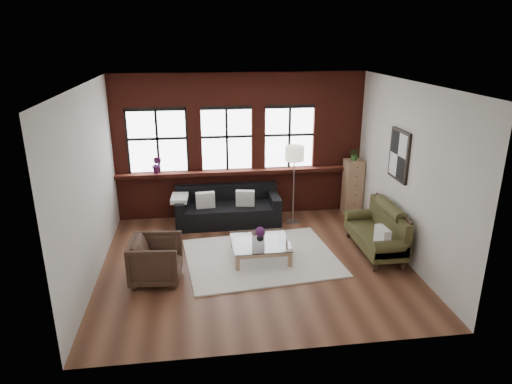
{
  "coord_description": "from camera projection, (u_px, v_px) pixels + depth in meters",
  "views": [
    {
      "loc": [
        -0.99,
        -7.41,
        3.96
      ],
      "look_at": [
        0.1,
        0.6,
        1.15
      ],
      "focal_mm": 32.0,
      "sensor_mm": 36.0,
      "label": 1
    }
  ],
  "objects": [
    {
      "name": "window_mid",
      "position": [
        227.0,
        140.0,
        10.04
      ],
      "size": [
        1.38,
        0.1,
        1.5
      ],
      "primitive_type": null,
      "color": "black",
      "rests_on": "brick_backwall"
    },
    {
      "name": "wall_poster",
      "position": [
        399.0,
        155.0,
        8.38
      ],
      "size": [
        0.05,
        0.74,
        0.94
      ],
      "primitive_type": null,
      "color": "black",
      "rests_on": "wall_right"
    },
    {
      "name": "shag_rug",
      "position": [
        261.0,
        257.0,
        8.5
      ],
      "size": [
        2.92,
        2.4,
        0.03
      ],
      "primitive_type": "cube",
      "rotation": [
        0.0,
        0.0,
        0.1
      ],
      "color": "silver",
      "rests_on": "floor"
    },
    {
      "name": "wall_left",
      "position": [
        89.0,
        186.0,
        7.49
      ],
      "size": [
        0.0,
        5.0,
        5.0
      ],
      "primitive_type": "plane",
      "rotation": [
        1.57,
        0.0,
        1.57
      ],
      "color": "beige",
      "rests_on": "ground"
    },
    {
      "name": "pillow_settee",
      "position": [
        382.0,
        237.0,
        8.06
      ],
      "size": [
        0.16,
        0.39,
        0.34
      ],
      "primitive_type": "cube",
      "rotation": [
        0.0,
        0.0,
        0.06
      ],
      "color": "silver",
      "rests_on": "vintage_settee"
    },
    {
      "name": "pillow_b",
      "position": [
        245.0,
        198.0,
        9.85
      ],
      "size": [
        0.42,
        0.21,
        0.34
      ],
      "primitive_type": "cube",
      "rotation": [
        0.0,
        0.0,
        -0.17
      ],
      "color": "silver",
      "rests_on": "dark_sofa"
    },
    {
      "name": "pillow_a",
      "position": [
        205.0,
        200.0,
        9.74
      ],
      "size": [
        0.41,
        0.17,
        0.34
      ],
      "primitive_type": "cube",
      "rotation": [
        0.0,
        0.0,
        0.08
      ],
      "color": "silver",
      "rests_on": "dark_sofa"
    },
    {
      "name": "window_right",
      "position": [
        289.0,
        138.0,
        10.22
      ],
      "size": [
        1.38,
        0.1,
        1.5
      ],
      "primitive_type": null,
      "color": "black",
      "rests_on": "brick_backwall"
    },
    {
      "name": "floor",
      "position": [
        255.0,
        262.0,
        8.36
      ],
      "size": [
        5.5,
        5.5,
        0.0
      ],
      "primitive_type": "plane",
      "color": "#512D1E",
      "rests_on": "ground"
    },
    {
      "name": "potted_plant_top",
      "position": [
        355.0,
        154.0,
        10.16
      ],
      "size": [
        0.27,
        0.23,
        0.29
      ],
      "primitive_type": "imported",
      "rotation": [
        0.0,
        0.0,
        0.01
      ],
      "color": "#2D5923",
      "rests_on": "drawer_chest"
    },
    {
      "name": "drawer_chest",
      "position": [
        352.0,
        187.0,
        10.42
      ],
      "size": [
        0.39,
        0.39,
        1.28
      ],
      "primitive_type": "cube",
      "color": "#9F7856",
      "rests_on": "floor"
    },
    {
      "name": "flowers",
      "position": [
        260.0,
        232.0,
        8.36
      ],
      "size": [
        0.19,
        0.19,
        0.19
      ],
      "primitive_type": "sphere",
      "color": "#4E1B4F",
      "rests_on": "vase"
    },
    {
      "name": "dark_sofa",
      "position": [
        228.0,
        206.0,
        9.96
      ],
      "size": [
        2.25,
        0.91,
        0.82
      ],
      "primitive_type": null,
      "color": "black",
      "rests_on": "floor"
    },
    {
      "name": "vase",
      "position": [
        260.0,
        237.0,
        8.4
      ],
      "size": [
        0.18,
        0.18,
        0.14
      ],
      "primitive_type": "imported",
      "rotation": [
        0.0,
        0.0,
        -0.39
      ],
      "color": "#B2B2B2",
      "rests_on": "coffee_table"
    },
    {
      "name": "vintage_settee",
      "position": [
        375.0,
        230.0,
        8.6
      ],
      "size": [
        0.75,
        1.7,
        0.91
      ],
      "primitive_type": null,
      "color": "#3A371A",
      "rests_on": "floor"
    },
    {
      "name": "sill_ledge",
      "position": [
        241.0,
        171.0,
        10.22
      ],
      "size": [
        5.5,
        0.3,
        0.08
      ],
      "primitive_type": "cube",
      "color": "#591E15",
      "rests_on": "brick_backwall"
    },
    {
      "name": "floor_lamp",
      "position": [
        294.0,
        182.0,
        9.81
      ],
      "size": [
        0.4,
        0.4,
        1.88
      ],
      "primitive_type": null,
      "color": "#A5A5A8",
      "rests_on": "floor"
    },
    {
      "name": "sill_plant",
      "position": [
        157.0,
        165.0,
        9.88
      ],
      "size": [
        0.26,
        0.24,
        0.39
      ],
      "primitive_type": "imported",
      "rotation": [
        0.0,
        0.0,
        -0.39
      ],
      "color": "#4E1B4F",
      "rests_on": "sill_ledge"
    },
    {
      "name": "window_left",
      "position": [
        158.0,
        142.0,
        9.85
      ],
      "size": [
        1.38,
        0.1,
        1.5
      ],
      "primitive_type": null,
      "color": "black",
      "rests_on": "brick_backwall"
    },
    {
      "name": "wall_right",
      "position": [
        406.0,
        173.0,
        8.18
      ],
      "size": [
        0.0,
        5.0,
        5.0
      ],
      "primitive_type": "plane",
      "rotation": [
        1.57,
        0.0,
        -1.57
      ],
      "color": "beige",
      "rests_on": "ground"
    },
    {
      "name": "coffee_table",
      "position": [
        260.0,
        249.0,
        8.48
      ],
      "size": [
        1.06,
        1.06,
        0.36
      ],
      "primitive_type": null,
      "rotation": [
        0.0,
        0.0,
        0.01
      ],
      "color": "#9F7856",
      "rests_on": "shag_rug"
    },
    {
      "name": "ceiling",
      "position": [
        255.0,
        84.0,
        7.31
      ],
      "size": [
        5.5,
        5.5,
        0.0
      ],
      "primitive_type": "plane",
      "rotation": [
        3.14,
        0.0,
        0.0
      ],
      "color": "white",
      "rests_on": "ground"
    },
    {
      "name": "wall_back",
      "position": [
        240.0,
        146.0,
        10.18
      ],
      "size": [
        5.5,
        0.0,
        5.5
      ],
      "primitive_type": "plane",
      "rotation": [
        1.57,
        0.0,
        0.0
      ],
      "color": "beige",
      "rests_on": "ground"
    },
    {
      "name": "brick_backwall",
      "position": [
        240.0,
        146.0,
        10.12
      ],
      "size": [
        5.5,
        0.12,
        3.2
      ],
      "primitive_type": null,
      "color": "#591E15",
      "rests_on": "floor"
    },
    {
      "name": "armchair",
      "position": [
        156.0,
        260.0,
        7.63
      ],
      "size": [
        0.9,
        0.88,
        0.76
      ],
      "primitive_type": "imported",
      "rotation": [
        0.0,
        0.0,
        1.49
      ],
      "color": "#38251C",
      "rests_on": "floor"
    },
    {
      "name": "wall_front",
      "position": [
        282.0,
        241.0,
        5.5
      ],
      "size": [
        5.5,
        0.0,
        5.5
      ],
      "primitive_type": "plane",
      "rotation": [
        -1.57,
        0.0,
        0.0
      ],
      "color": "beige",
      "rests_on": "ground"
    }
  ]
}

